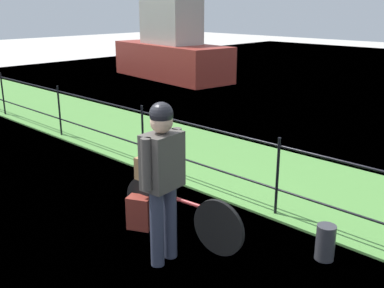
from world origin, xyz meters
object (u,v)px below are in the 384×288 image
(bicycle_main, at_px, (179,212))
(wooden_crate, at_px, (153,169))
(cyclist_person, at_px, (162,170))
(moored_boat_mid, at_px, (171,51))
(backpack_on_paving, at_px, (140,213))
(terrier_dog, at_px, (154,153))
(mooring_bollard, at_px, (325,242))

(bicycle_main, height_order, wooden_crate, wooden_crate)
(cyclist_person, xyz_separation_m, moored_boat_mid, (-8.77, 8.40, -0.03))
(wooden_crate, bearing_deg, backpack_on_paving, -141.77)
(bicycle_main, height_order, terrier_dog, terrier_dog)
(wooden_crate, xyz_separation_m, moored_boat_mid, (-8.18, 8.01, 0.22))
(bicycle_main, distance_m, terrier_dog, 0.72)
(bicycle_main, relative_size, moored_boat_mid, 0.33)
(mooring_bollard, bearing_deg, moored_boat_mid, 144.05)
(moored_boat_mid, bearing_deg, wooden_crate, -44.43)
(moored_boat_mid, bearing_deg, backpack_on_paving, -45.29)
(bicycle_main, xyz_separation_m, moored_boat_mid, (-8.55, 7.97, 0.64))
(backpack_on_paving, relative_size, moored_boat_mid, 0.08)
(mooring_bollard, bearing_deg, terrier_dog, -155.65)
(cyclist_person, bearing_deg, wooden_crate, 146.69)
(wooden_crate, height_order, moored_boat_mid, moored_boat_mid)
(backpack_on_paving, distance_m, moored_boat_mid, 11.45)
(bicycle_main, relative_size, cyclist_person, 0.98)
(bicycle_main, bearing_deg, moored_boat_mid, 137.00)
(terrier_dog, height_order, backpack_on_paving, terrier_dog)
(cyclist_person, bearing_deg, backpack_on_paving, 158.87)
(bicycle_main, xyz_separation_m, mooring_bollard, (1.40, 0.76, -0.14))
(cyclist_person, xyz_separation_m, backpack_on_paving, (-0.73, 0.28, -0.80))
(backpack_on_paving, height_order, moored_boat_mid, moored_boat_mid)
(backpack_on_paving, bearing_deg, bicycle_main, 169.68)
(wooden_crate, relative_size, cyclist_person, 0.22)
(moored_boat_mid, bearing_deg, cyclist_person, -43.78)
(mooring_bollard, bearing_deg, cyclist_person, -134.94)
(terrier_dog, bearing_deg, mooring_bollard, 24.35)
(bicycle_main, relative_size, terrier_dog, 5.16)
(backpack_on_paving, bearing_deg, moored_boat_mid, -71.61)
(wooden_crate, xyz_separation_m, backpack_on_paving, (-0.14, -0.11, -0.55))
(backpack_on_paving, bearing_deg, wooden_crate, -168.09)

